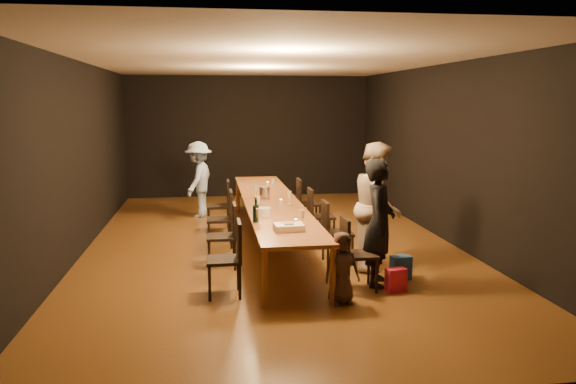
{
  "coord_description": "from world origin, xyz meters",
  "views": [
    {
      "loc": [
        -1.01,
        -9.07,
        2.36
      ],
      "look_at": [
        0.18,
        -0.71,
        1.0
      ],
      "focal_mm": 35.0,
      "sensor_mm": 36.0,
      "label": 1
    }
  ],
  "objects": [
    {
      "name": "birthday_cake",
      "position": [
        -0.02,
        -2.21,
        0.79
      ],
      "size": [
        0.38,
        0.31,
        0.09
      ],
      "rotation": [
        0.0,
        0.0,
        0.06
      ],
      "color": "white",
      "rests_on": "table"
    },
    {
      "name": "gift_bag_blue",
      "position": [
        1.51,
        -2.09,
        0.16
      ],
      "size": [
        0.29,
        0.22,
        0.32
      ],
      "primitive_type": "cube",
      "rotation": [
        0.0,
        0.0,
        0.21
      ],
      "color": "#2656A5",
      "rests_on": "ground"
    },
    {
      "name": "chair_right_0",
      "position": [
        0.85,
        -2.4,
        0.47
      ],
      "size": [
        0.42,
        0.42,
        0.93
      ],
      "primitive_type": null,
      "rotation": [
        0.0,
        0.0,
        -1.57
      ],
      "color": "black",
      "rests_on": "ground"
    },
    {
      "name": "chair_left_1",
      "position": [
        -0.85,
        -1.2,
        0.47
      ],
      "size": [
        0.42,
        0.42,
        0.93
      ],
      "primitive_type": null,
      "rotation": [
        0.0,
        0.0,
        1.57
      ],
      "color": "black",
      "rests_on": "ground"
    },
    {
      "name": "room_shell",
      "position": [
        0.0,
        0.0,
        2.08
      ],
      "size": [
        6.04,
        10.04,
        3.02
      ],
      "color": "black",
      "rests_on": "ground"
    },
    {
      "name": "wineglass_5",
      "position": [
        0.17,
        1.09,
        0.85
      ],
      "size": [
        0.06,
        0.06,
        0.21
      ],
      "primitive_type": null,
      "color": "silver",
      "rests_on": "table"
    },
    {
      "name": "wineglass_1",
      "position": [
        0.19,
        -1.95,
        0.85
      ],
      "size": [
        0.06,
        0.06,
        0.21
      ],
      "primitive_type": null,
      "color": "beige",
      "rests_on": "table"
    },
    {
      "name": "champagne_bottle",
      "position": [
        -0.39,
        -1.64,
        0.92
      ],
      "size": [
        0.1,
        0.1,
        0.35
      ],
      "primitive_type": null,
      "rotation": [
        0.0,
        0.0,
        0.19
      ],
      "color": "black",
      "rests_on": "table"
    },
    {
      "name": "table",
      "position": [
        0.0,
        0.0,
        0.7
      ],
      "size": [
        0.9,
        6.0,
        0.75
      ],
      "color": "brown",
      "rests_on": "ground"
    },
    {
      "name": "chair_left_2",
      "position": [
        -0.85,
        0.0,
        0.47
      ],
      "size": [
        0.42,
        0.42,
        0.93
      ],
      "primitive_type": null,
      "rotation": [
        0.0,
        0.0,
        1.57
      ],
      "color": "black",
      "rests_on": "ground"
    },
    {
      "name": "wineglass_0",
      "position": [
        -0.37,
        -1.75,
        0.85
      ],
      "size": [
        0.06,
        0.06,
        0.21
      ],
      "primitive_type": null,
      "color": "beige",
      "rests_on": "table"
    },
    {
      "name": "wineglass_2",
      "position": [
        -0.28,
        -0.73,
        0.85
      ],
      "size": [
        0.06,
        0.06,
        0.21
      ],
      "primitive_type": null,
      "color": "silver",
      "rests_on": "table"
    },
    {
      "name": "chair_left_0",
      "position": [
        -0.85,
        -2.4,
        0.47
      ],
      "size": [
        0.42,
        0.42,
        0.93
      ],
      "primitive_type": null,
      "rotation": [
        0.0,
        0.0,
        1.57
      ],
      "color": "black",
      "rests_on": "ground"
    },
    {
      "name": "child",
      "position": [
        0.51,
        -2.86,
        0.43
      ],
      "size": [
        0.45,
        0.31,
        0.86
      ],
      "primitive_type": "imported",
      "rotation": [
        0.0,
        0.0,
        0.1
      ],
      "color": "#402C24",
      "rests_on": "ground"
    },
    {
      "name": "gift_bag_red",
      "position": [
        1.29,
        -2.56,
        0.15
      ],
      "size": [
        0.27,
        0.18,
        0.3
      ],
      "primitive_type": "cube",
      "rotation": [
        0.0,
        0.0,
        0.18
      ],
      "color": "#D01F43",
      "rests_on": "ground"
    },
    {
      "name": "plate_stack",
      "position": [
        -0.25,
        -1.24,
        0.81
      ],
      "size": [
        0.22,
        0.22,
        0.12
      ],
      "primitive_type": "cylinder",
      "rotation": [
        0.0,
        0.0,
        0.05
      ],
      "color": "white",
      "rests_on": "table"
    },
    {
      "name": "man_blue",
      "position": [
        -1.22,
        2.51,
        0.78
      ],
      "size": [
        0.86,
        1.14,
        1.56
      ],
      "primitive_type": "imported",
      "rotation": [
        0.0,
        0.0,
        -1.88
      ],
      "color": "#87A5D1",
      "rests_on": "ground"
    },
    {
      "name": "ground",
      "position": [
        0.0,
        0.0,
        0.0
      ],
      "size": [
        10.0,
        10.0,
        0.0
      ],
      "primitive_type": "plane",
      "color": "#472411",
      "rests_on": "ground"
    },
    {
      "name": "woman_tan",
      "position": [
        1.36,
        -1.51,
        0.9
      ],
      "size": [
        0.97,
        1.07,
        1.81
      ],
      "primitive_type": "imported",
      "rotation": [
        0.0,
        0.0,
        1.17
      ],
      "color": "#CBB198",
      "rests_on": "ground"
    },
    {
      "name": "wineglass_3",
      "position": [
        0.25,
        -0.35,
        0.85
      ],
      "size": [
        0.06,
        0.06,
        0.21
      ],
      "primitive_type": null,
      "color": "beige",
      "rests_on": "table"
    },
    {
      "name": "wineglass_4",
      "position": [
        -0.23,
        0.44,
        0.85
      ],
      "size": [
        0.06,
        0.06,
        0.21
      ],
      "primitive_type": null,
      "color": "silver",
      "rests_on": "table"
    },
    {
      "name": "chair_left_3",
      "position": [
        -0.85,
        1.2,
        0.47
      ],
      "size": [
        0.42,
        0.42,
        0.93
      ],
      "primitive_type": null,
      "rotation": [
        0.0,
        0.0,
        1.57
      ],
      "color": "black",
      "rests_on": "ground"
    },
    {
      "name": "chair_right_2",
      "position": [
        0.85,
        0.0,
        0.47
      ],
      "size": [
        0.42,
        0.42,
        0.93
      ],
      "primitive_type": null,
      "rotation": [
        0.0,
        0.0,
        -1.57
      ],
      "color": "black",
      "rests_on": "ground"
    },
    {
      "name": "tealight_far",
      "position": [
        0.15,
        1.92,
        0.77
      ],
      "size": [
        0.05,
        0.05,
        0.03
      ],
      "primitive_type": "cylinder",
      "color": "#B2B7B2",
      "rests_on": "table"
    },
    {
      "name": "tealight_near",
      "position": [
        0.15,
        -1.7,
        0.77
      ],
      "size": [
        0.05,
        0.05,
        0.03
      ],
      "primitive_type": "cylinder",
      "color": "#B2B7B2",
      "rests_on": "table"
    },
    {
      "name": "ice_bucket",
      "position": [
        -0.09,
        0.21,
        0.85
      ],
      "size": [
        0.2,
        0.2,
        0.2
      ],
      "primitive_type": "cylinder",
      "rotation": [
        0.0,
        0.0,
        -0.11
      ],
      "color": "silver",
      "rests_on": "table"
    },
    {
      "name": "chair_right_1",
      "position": [
        0.85,
        -1.2,
        0.47
      ],
      "size": [
        0.42,
        0.42,
        0.93
      ],
      "primitive_type": null,
      "rotation": [
        0.0,
        0.0,
        -1.57
      ],
      "color": "black",
      "rests_on": "ground"
    },
    {
      "name": "chair_right_3",
      "position": [
        0.85,
        1.2,
        0.47
      ],
      "size": [
        0.42,
        0.42,
        0.93
      ],
      "primitive_type": null,
      "rotation": [
        0.0,
        0.0,
        -1.57
      ],
      "color": "black",
      "rests_on": "ground"
    },
    {
      "name": "woman_birthday",
      "position": [
        1.15,
        -2.25,
        0.82
      ],
      "size": [
        0.6,
        0.71,
        1.65
      ],
      "primitive_type": "imported",
      "rotation": [
        0.0,
        0.0,
        1.16
      ],
      "color": "black",
      "rests_on": "ground"
    },
    {
      "name": "tealight_mid",
      "position": [
        0.15,
        -0.12,
        0.77
      ],
      "size": [
        0.05,
        0.05,
        0.03
      ],
      "primitive_type": "cylinder",
      "color": "#B2B7B2",
      "rests_on": "table"
    }
  ]
}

